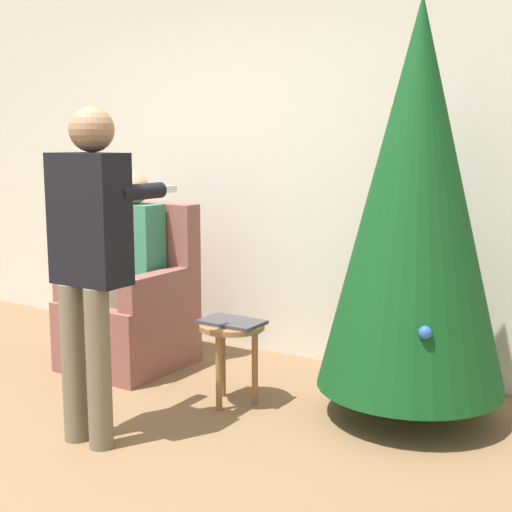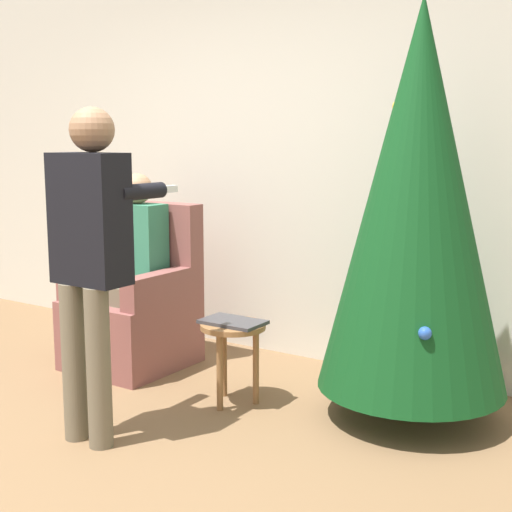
# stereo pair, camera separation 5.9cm
# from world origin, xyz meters

# --- Properties ---
(ground_plane) EXTENTS (14.00, 14.00, 0.00)m
(ground_plane) POSITION_xyz_m (0.00, 0.00, 0.00)
(ground_plane) COLOR brown
(wall_back) EXTENTS (8.00, 0.06, 2.70)m
(wall_back) POSITION_xyz_m (0.00, 2.23, 1.35)
(wall_back) COLOR beige
(wall_back) RESTS_ON ground_plane
(christmas_tree) EXTENTS (1.01, 1.01, 2.23)m
(christmas_tree) POSITION_xyz_m (1.31, 1.57, 1.20)
(christmas_tree) COLOR brown
(christmas_tree) RESTS_ON ground_plane
(armchair) EXTENTS (0.69, 0.72, 1.08)m
(armchair) POSITION_xyz_m (-0.59, 1.45, 0.36)
(armchair) COLOR brown
(armchair) RESTS_ON ground_plane
(person_seated) EXTENTS (0.36, 0.46, 1.28)m
(person_seated) POSITION_xyz_m (-0.59, 1.42, 0.71)
(person_seated) COLOR #6B604C
(person_seated) RESTS_ON ground_plane
(person_standing) EXTENTS (0.41, 0.57, 1.66)m
(person_standing) POSITION_xyz_m (0.09, 0.43, 0.99)
(person_standing) COLOR #6B604C
(person_standing) RESTS_ON ground_plane
(side_stool) EXTENTS (0.37, 0.37, 0.47)m
(side_stool) POSITION_xyz_m (0.38, 1.21, 0.39)
(side_stool) COLOR olive
(side_stool) RESTS_ON ground_plane
(laptop) EXTENTS (0.35, 0.22, 0.02)m
(laptop) POSITION_xyz_m (0.38, 1.21, 0.48)
(laptop) COLOR #38383D
(laptop) RESTS_ON side_stool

